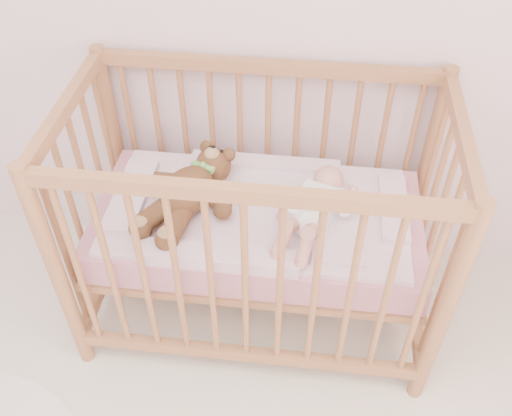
# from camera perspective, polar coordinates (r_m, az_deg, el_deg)

# --- Properties ---
(crib) EXTENTS (1.36, 0.76, 1.00)m
(crib) POSITION_cam_1_polar(r_m,az_deg,el_deg) (2.16, 0.16, -1.39)
(crib) COLOR #B3764B
(crib) RESTS_ON floor
(mattress) EXTENTS (1.22, 0.62, 0.13)m
(mattress) POSITION_cam_1_polar(r_m,az_deg,el_deg) (2.17, 0.16, -1.67)
(mattress) COLOR pink
(mattress) RESTS_ON crib
(blanket) EXTENTS (1.10, 0.58, 0.06)m
(blanket) POSITION_cam_1_polar(r_m,az_deg,el_deg) (2.12, 0.16, -0.25)
(blanket) COLOR #E49DBB
(blanket) RESTS_ON mattress
(baby) EXTENTS (0.39, 0.56, 0.12)m
(baby) POSITION_cam_1_polar(r_m,az_deg,el_deg) (2.05, 5.89, 0.40)
(baby) COLOR white
(baby) RESTS_ON blanket
(teddy_bear) EXTENTS (0.55, 0.64, 0.15)m
(teddy_bear) POSITION_cam_1_polar(r_m,az_deg,el_deg) (2.08, -6.95, 1.64)
(teddy_bear) COLOR brown
(teddy_bear) RESTS_ON blanket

